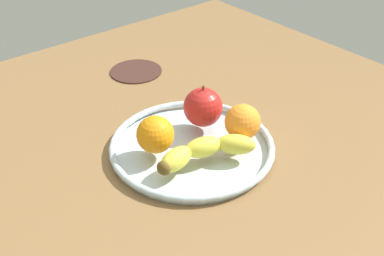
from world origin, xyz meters
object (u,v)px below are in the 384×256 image
banana (204,151)px  apple (203,107)px  orange_front_left (155,135)px  orange_back_left (243,122)px  ambient_coaster (136,71)px  fruit_bowl (192,146)px

banana → apple: apple is taller
orange_front_left → orange_back_left: (-14.07, 6.59, -0.04)cm
orange_back_left → ambient_coaster: orange_back_left is taller
fruit_bowl → banana: banana is taller
banana → fruit_bowl: bearing=-90.1°
orange_front_left → orange_back_left: same height
fruit_bowl → apple: 7.63cm
fruit_bowl → banana: (1.58, 4.99, 2.62)cm
fruit_bowl → apple: bearing=-148.5°
banana → orange_back_left: (-9.43, -0.57, 1.46)cm
orange_back_left → apple: bearing=-71.3°
banana → ambient_coaster: size_ratio=1.51×
fruit_bowl → ambient_coaster: (-9.18, -31.38, -0.62)cm
banana → orange_front_left: bearing=-39.5°
fruit_bowl → orange_back_left: orange_back_left is taller
orange_front_left → ambient_coaster: bearing=-117.8°
apple → orange_front_left: (11.48, 1.05, -0.38)cm
ambient_coaster → orange_front_left: bearing=62.2°
orange_front_left → ambient_coaster: size_ratio=0.55×
banana → apple: bearing=-112.3°
fruit_bowl → orange_back_left: size_ratio=4.58×
banana → orange_back_left: size_ratio=2.82×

